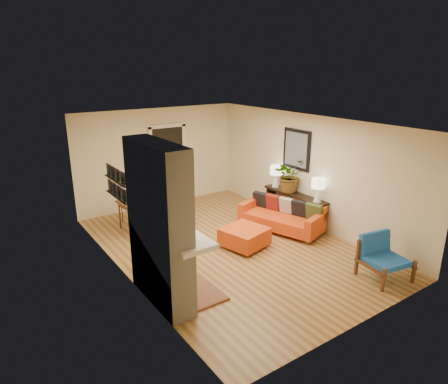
# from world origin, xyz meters

# --- Properties ---
(room_shell) EXTENTS (6.50, 6.50, 6.50)m
(room_shell) POSITION_xyz_m (0.60, 2.63, 1.24)
(room_shell) COLOR #B48C45
(room_shell) RESTS_ON ground
(fireplace) EXTENTS (1.09, 1.68, 2.60)m
(fireplace) POSITION_xyz_m (-2.00, -1.00, 1.24)
(fireplace) COLOR white
(fireplace) RESTS_ON ground
(sofa) EXTENTS (1.35, 2.04, 0.74)m
(sofa) POSITION_xyz_m (1.55, 0.06, 0.33)
(sofa) COLOR silver
(sofa) RESTS_ON ground
(ottoman) EXTENTS (0.99, 0.99, 0.41)m
(ottoman) POSITION_xyz_m (0.25, -0.20, 0.24)
(ottoman) COLOR silver
(ottoman) RESTS_ON ground
(blue_chair) EXTENTS (0.87, 0.86, 0.79)m
(blue_chair) POSITION_xyz_m (1.53, -2.55, 0.42)
(blue_chair) COLOR brown
(blue_chair) RESTS_ON ground
(dining_table) EXTENTS (0.78, 1.59, 0.84)m
(dining_table) POSITION_xyz_m (-1.18, 1.87, 0.55)
(dining_table) COLOR brown
(dining_table) RESTS_ON ground
(console_table) EXTENTS (0.34, 1.85, 0.72)m
(console_table) POSITION_xyz_m (2.07, 0.22, 0.58)
(console_table) COLOR black
(console_table) RESTS_ON ground
(lamp_near) EXTENTS (0.30, 0.30, 0.54)m
(lamp_near) POSITION_xyz_m (2.07, -0.47, 1.06)
(lamp_near) COLOR white
(lamp_near) RESTS_ON console_table
(lamp_far) EXTENTS (0.30, 0.30, 0.54)m
(lamp_far) POSITION_xyz_m (2.07, 0.92, 1.06)
(lamp_far) COLOR white
(lamp_far) RESTS_ON console_table
(houseplant) EXTENTS (0.88, 0.80, 0.83)m
(houseplant) POSITION_xyz_m (2.06, 0.44, 1.14)
(houseplant) COLOR #1E5919
(houseplant) RESTS_ON console_table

